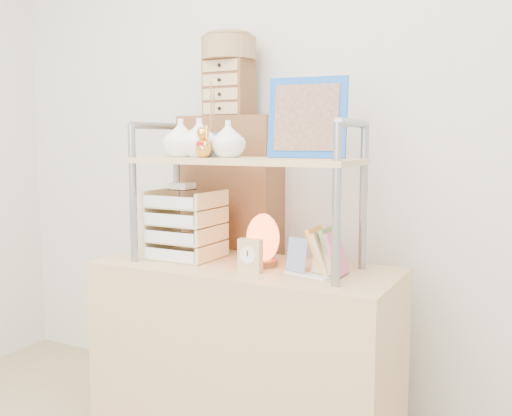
{
  "coord_description": "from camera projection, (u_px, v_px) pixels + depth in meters",
  "views": [
    {
      "loc": [
        1.06,
        -0.74,
        1.24
      ],
      "look_at": [
        0.05,
        1.2,
        0.98
      ],
      "focal_mm": 40.0,
      "sensor_mm": 36.0,
      "label": 1
    }
  ],
  "objects": [
    {
      "name": "desk",
      "position": [
        245.0,
        356.0,
        2.3
      ],
      "size": [
        1.2,
        0.5,
        0.75
      ],
      "primitive_type": "cube",
      "color": "tan",
      "rests_on": "ground"
    },
    {
      "name": "cabinet",
      "position": [
        232.0,
        259.0,
        2.71
      ],
      "size": [
        0.47,
        0.27,
        1.35
      ],
      "primitive_type": "cube",
      "rotation": [
        0.0,
        0.0,
        0.07
      ],
      "color": "brown",
      "rests_on": "ground"
    },
    {
      "name": "hutch",
      "position": [
        235.0,
        154.0,
        2.23
      ],
      "size": [
        0.9,
        0.34,
        0.73
      ],
      "color": "gray",
      "rests_on": "desk"
    },
    {
      "name": "letter_tray",
      "position": [
        184.0,
        228.0,
        2.37
      ],
      "size": [
        0.26,
        0.24,
        0.32
      ],
      "color": "#D4BD7F",
      "rests_on": "desk"
    },
    {
      "name": "salt_lamp",
      "position": [
        263.0,
        239.0,
        2.22
      ],
      "size": [
        0.14,
        0.13,
        0.21
      ],
      "color": "brown",
      "rests_on": "desk"
    },
    {
      "name": "desk_clock",
      "position": [
        250.0,
        256.0,
        2.12
      ],
      "size": [
        0.09,
        0.04,
        0.13
      ],
      "color": "tan",
      "rests_on": "desk"
    },
    {
      "name": "postcard_stand",
      "position": [
        308.0,
        265.0,
        2.08
      ],
      "size": [
        0.19,
        0.1,
        0.13
      ],
      "color": "white",
      "rests_on": "desk"
    },
    {
      "name": "drawer_chest",
      "position": [
        229.0,
        88.0,
        2.6
      ],
      "size": [
        0.2,
        0.16,
        0.25
      ],
      "color": "brown",
      "rests_on": "cabinet"
    },
    {
      "name": "woven_basket",
      "position": [
        229.0,
        49.0,
        2.58
      ],
      "size": [
        0.25,
        0.25,
        0.1
      ],
      "primitive_type": "cylinder",
      "color": "brown",
      "rests_on": "drawer_chest"
    }
  ]
}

